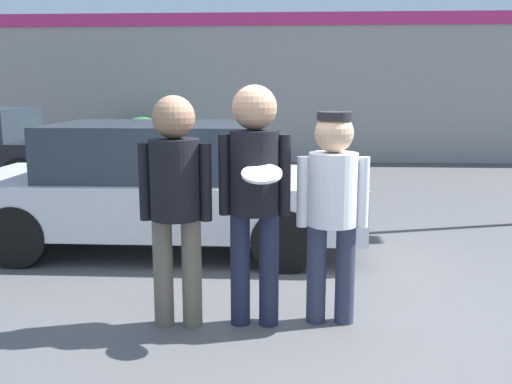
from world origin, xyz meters
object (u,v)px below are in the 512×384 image
at_px(person_middle_with_frisbee, 255,182).
at_px(shrub, 143,141).
at_px(person_left, 175,190).
at_px(person_right, 333,199).
at_px(parked_car_near, 163,185).

relative_size(person_middle_with_frisbee, shrub, 1.61).
relative_size(person_left, person_middle_with_frisbee, 0.96).
bearing_deg(person_right, person_middle_with_frisbee, -172.44).
bearing_deg(person_left, parked_car_near, 104.91).
xyz_separation_m(person_left, person_middle_with_frisbee, (0.59, 0.05, 0.05)).
height_order(person_left, shrub, person_left).
relative_size(parked_car_near, shrub, 3.84).
relative_size(person_left, parked_car_near, 0.40).
height_order(person_right, shrub, person_right).
height_order(person_middle_with_frisbee, parked_car_near, person_middle_with_frisbee).
xyz_separation_m(person_middle_with_frisbee, shrub, (-3.22, 9.18, -0.55)).
bearing_deg(shrub, person_right, -67.33).
xyz_separation_m(person_right, parked_car_near, (-1.76, 2.08, -0.27)).
xyz_separation_m(person_left, shrub, (-2.63, 9.23, -0.49)).
xyz_separation_m(person_right, shrub, (-3.80, 9.11, -0.41)).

